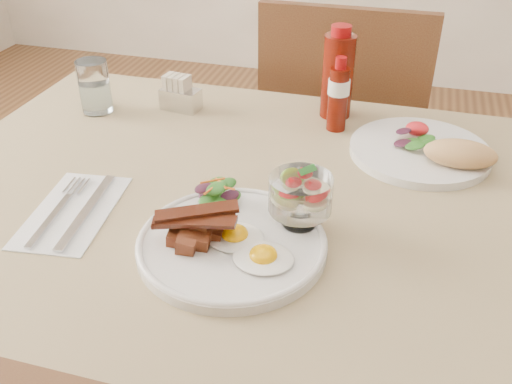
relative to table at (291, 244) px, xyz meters
The scene contains 13 objects.
table is the anchor object (origin of this frame).
chair_far 0.68m from the table, 90.00° to the left, with size 0.42×0.42×0.93m.
main_plate 0.19m from the table, 112.25° to the right, with size 0.28×0.28×0.02m, color silver.
fried_eggs 0.20m from the table, 100.52° to the right, with size 0.14×0.11×0.02m.
bacon_potato_pile 0.24m from the table, 123.41° to the right, with size 0.13×0.08×0.05m.
side_salad 0.18m from the table, 150.18° to the right, with size 0.08×0.07×0.04m.
fruit_cup 0.18m from the table, 71.64° to the right, with size 0.10×0.10×0.10m.
second_plate 0.32m from the table, 44.89° to the left, with size 0.27×0.26×0.07m.
ketchup_bottle 0.40m from the table, 88.00° to the left, with size 0.08×0.08×0.19m.
hot_sauce_bottle 0.33m from the table, 85.06° to the left, with size 0.05×0.05×0.15m.
sugar_caddy 0.45m from the table, 137.51° to the left, with size 0.09×0.06×0.08m.
water_glass 0.56m from the table, 154.43° to the left, with size 0.07×0.07×0.11m.
napkin_cutlery 0.37m from the table, 159.41° to the right, with size 0.15×0.24×0.01m.
Camera 1 is at (0.15, -0.77, 1.28)m, focal length 40.00 mm.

